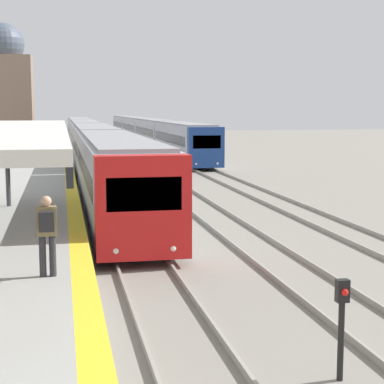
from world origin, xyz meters
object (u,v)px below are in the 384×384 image
at_px(train_near, 89,141).
at_px(train_far, 146,131).
at_px(person_on_platform, 47,229).
at_px(signal_post_near, 342,318).

height_order(train_near, train_far, train_near).
relative_size(person_on_platform, train_near, 0.02).
bearing_deg(train_near, train_far, 72.17).
xyz_separation_m(train_near, train_far, (7.53, 23.39, -0.01)).
height_order(train_near, signal_post_near, train_near).
relative_size(train_near, train_far, 1.07).
xyz_separation_m(person_on_platform, train_far, (9.95, 61.13, -0.10)).
distance_m(person_on_platform, signal_post_near, 6.17).
xyz_separation_m(train_far, signal_post_near, (-5.38, -65.19, -0.72)).
distance_m(train_near, signal_post_near, 41.86).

